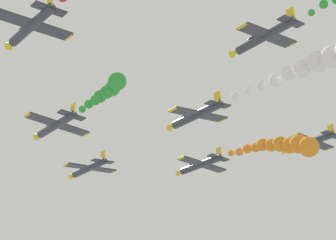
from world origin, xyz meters
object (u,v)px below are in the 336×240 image
(airplane_right_inner, at_px, (200,165))
(airplane_trailing, at_px, (309,142))
(airplane_lead, at_px, (89,168))
(airplane_left_inner, at_px, (56,125))
(airplane_high_slot, at_px, (264,37))
(airplane_right_outer, at_px, (31,26))
(airplane_left_outer, at_px, (196,115))

(airplane_right_inner, relative_size, airplane_trailing, 1.00)
(airplane_lead, bearing_deg, airplane_trailing, -44.39)
(airplane_left_inner, relative_size, airplane_high_slot, 1.00)
(airplane_high_slot, bearing_deg, airplane_right_outer, 152.08)
(airplane_right_inner, xyz_separation_m, airplane_right_outer, (-37.38, -12.39, 4.32))
(airplane_right_inner, bearing_deg, airplane_left_inner, 175.90)
(airplane_right_inner, xyz_separation_m, airplane_high_slot, (-12.85, -25.39, 6.74))
(airplane_right_outer, bearing_deg, airplane_trailing, 0.25)
(airplane_left_outer, distance_m, airplane_trailing, 26.28)
(airplane_lead, relative_size, airplane_high_slot, 1.00)
(airplane_left_inner, distance_m, airplane_right_outer, 18.87)
(airplane_right_outer, bearing_deg, airplane_right_inner, 18.34)
(airplane_lead, bearing_deg, airplane_left_inner, -138.12)
(airplane_right_outer, bearing_deg, airplane_high_slot, -27.92)
(airplane_lead, height_order, airplane_high_slot, airplane_high_slot)
(airplane_left_inner, xyz_separation_m, airplane_trailing, (38.89, -14.01, 3.25))
(airplane_left_outer, xyz_separation_m, airplane_high_slot, (-0.01, -12.50, 6.21))
(airplane_left_outer, bearing_deg, airplane_left_inner, 130.99)
(airplane_right_inner, bearing_deg, airplane_left_outer, -134.88)
(airplane_right_inner, xyz_separation_m, airplane_trailing, (13.25, -12.18, 3.63))
(airplane_trailing, bearing_deg, airplane_high_slot, -153.14)
(airplane_left_inner, height_order, airplane_right_outer, airplane_right_outer)
(airplane_left_inner, xyz_separation_m, airplane_left_outer, (12.80, -14.73, 0.15))
(airplane_lead, relative_size, airplane_left_outer, 1.00)
(airplane_left_outer, bearing_deg, airplane_high_slot, -90.05)
(airplane_left_inner, relative_size, airplane_right_outer, 1.00)
(airplane_right_inner, relative_size, airplane_left_outer, 1.00)
(airplane_right_inner, bearing_deg, airplane_lead, 133.85)
(airplane_right_inner, height_order, airplane_high_slot, airplane_high_slot)
(airplane_right_outer, height_order, airplane_trailing, airplane_right_outer)
(airplane_high_slot, bearing_deg, airplane_left_outer, 89.95)
(airplane_high_slot, bearing_deg, airplane_left_inner, 115.16)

